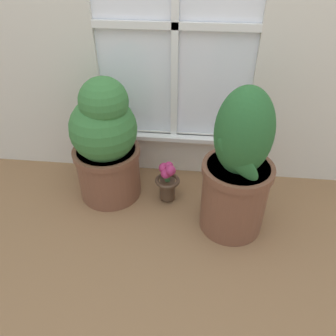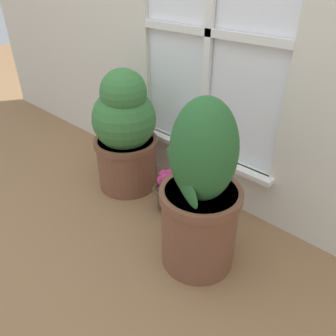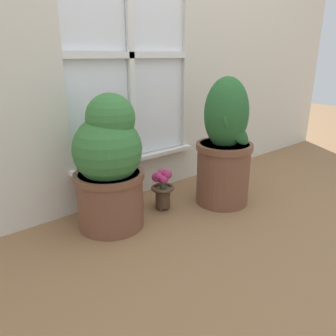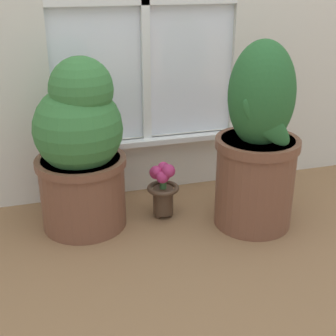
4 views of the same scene
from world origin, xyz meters
TOP-DOWN VIEW (x-y plane):
  - ground_plane at (0.00, 0.00)m, footprint 10.00×10.00m
  - potted_plant_left at (-0.33, 0.37)m, footprint 0.36×0.36m
  - potted_plant_right at (0.34, 0.19)m, footprint 0.33×0.33m
  - flower_vase at (-0.01, 0.35)m, footprint 0.14×0.14m

SIDE VIEW (x-z plane):
  - ground_plane at x=0.00m, z-range 0.00..0.00m
  - flower_vase at x=-0.01m, z-range 0.02..0.26m
  - potted_plant_left at x=-0.33m, z-range -0.01..0.69m
  - potted_plant_right at x=0.34m, z-range -0.04..0.72m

